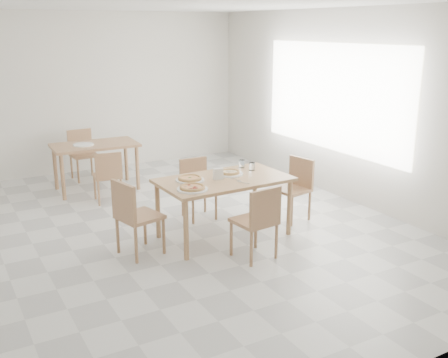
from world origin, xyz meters
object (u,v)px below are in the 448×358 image
plate_pepperoni (192,189)px  pizza_mushroom (230,172)px  chair_west (133,213)px  main_table (224,185)px  pizza_margherita (190,178)px  chair_south (259,218)px  pizza_pepperoni (192,187)px  chair_east (296,184)px  napkin_holder (218,174)px  plate_empty (83,145)px  second_table (95,150)px  tumbler_b (242,164)px  chair_north (197,184)px  plate_margherita (190,180)px  tumbler_a (252,167)px  chair_back_n (82,151)px  plate_mushroom (230,174)px  chair_back_s (108,173)px

plate_pepperoni → pizza_mushroom: size_ratio=1.25×
chair_west → plate_pepperoni: chair_west is taller
main_table → pizza_margherita: (-0.40, 0.12, 0.11)m
chair_south → pizza_pepperoni: 0.83m
main_table → chair_east: size_ratio=1.93×
napkin_holder → plate_empty: bearing=116.2°
plate_pepperoni → napkin_holder: napkin_holder is taller
napkin_holder → second_table: bearing=112.6°
pizza_mushroom → napkin_holder: bearing=-150.4°
tumbler_b → pizza_margherita: bearing=-166.0°
napkin_holder → chair_south: bearing=-75.8°
chair_north → pizza_mushroom: 0.77m
plate_margherita → plate_pepperoni: 0.37m
chair_west → pizza_mushroom: (1.33, 0.12, 0.27)m
chair_south → pizza_margherita: (-0.40, 0.91, 0.29)m
plate_empty → chair_east: bearing=-50.7°
tumbler_a → plate_margherita: bearing=-177.8°
tumbler_b → plate_empty: size_ratio=0.33×
main_table → chair_east: bearing=2.1°
chair_east → tumbler_b: bearing=-121.3°
main_table → tumbler_b: (0.46, 0.33, 0.13)m
second_table → tumbler_b: bearing=-59.8°
main_table → tumbler_a: tumbler_a is taller
pizza_pepperoni → chair_back_n: size_ratio=0.44×
chair_north → plate_pepperoni: size_ratio=2.30×
main_table → chair_north: 0.83m
chair_north → plate_mushroom: (0.13, -0.69, 0.29)m
chair_west → plate_margherita: bearing=-94.3°
main_table → plate_mushroom: bearing=36.3°
plate_margherita → chair_back_s: 1.93m
chair_south → chair_west: size_ratio=0.96×
tumbler_a → tumbler_b: 0.19m
chair_south → napkin_holder: 0.84m
main_table → plate_pepperoni: bearing=-158.7°
chair_back_n → plate_empty: chair_back_n is taller
pizza_pepperoni → pizza_margherita: bearing=68.5°
chair_south → pizza_pepperoni: size_ratio=2.31×
pizza_margherita → napkin_holder: size_ratio=2.57×
chair_south → plate_mushroom: size_ratio=2.60×
chair_south → second_table: size_ratio=0.64×
main_table → plate_pepperoni: size_ratio=4.58×
chair_north → pizza_margherita: bearing=-120.4°
plate_empty → main_table: bearing=-69.8°
chair_west → chair_back_n: (0.35, 3.48, -0.03)m
chair_east → chair_west: bearing=-99.1°
chair_east → tumbler_a: tumbler_a is taller
chair_west → tumbler_b: size_ratio=8.66×
plate_pepperoni → napkin_holder: bearing=25.1°
pizza_pepperoni → plate_mushroom: bearing=26.7°
tumbler_b → plate_mushroom: bearing=-144.9°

